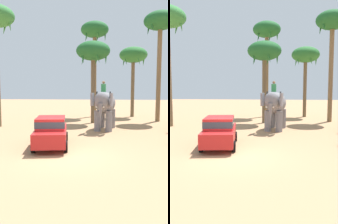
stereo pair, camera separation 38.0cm
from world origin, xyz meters
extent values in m
plane|color=tan|center=(0.00, 0.00, 0.00)|extent=(120.00, 120.00, 0.00)
cube|color=red|center=(-1.19, 1.90, 0.68)|extent=(2.29, 4.31, 0.76)
cube|color=red|center=(-1.18, 1.81, 1.38)|extent=(1.85, 2.31, 0.64)
cube|color=#2D3842|center=(-1.18, 1.81, 1.38)|extent=(1.88, 2.33, 0.35)
cylinder|color=black|center=(-2.22, 3.04, 0.30)|extent=(0.27, 0.62, 0.60)
cylinder|color=black|center=(-0.54, 3.29, 0.30)|extent=(0.27, 0.62, 0.60)
cylinder|color=black|center=(-1.85, 0.52, 0.30)|extent=(0.27, 0.62, 0.60)
cylinder|color=black|center=(-0.17, 0.77, 0.30)|extent=(0.27, 0.62, 0.60)
ellipsoid|color=slate|center=(1.91, 7.80, 2.15)|extent=(2.11, 3.33, 1.70)
cylinder|color=slate|center=(2.18, 6.81, 0.80)|extent=(0.52, 0.52, 1.60)
cylinder|color=slate|center=(1.32, 6.96, 0.80)|extent=(0.52, 0.52, 1.60)
cylinder|color=slate|center=(2.50, 8.64, 0.80)|extent=(0.52, 0.52, 1.60)
cylinder|color=slate|center=(1.63, 8.79, 0.80)|extent=(0.52, 0.52, 1.60)
ellipsoid|color=slate|center=(1.63, 6.19, 2.45)|extent=(1.25, 1.17, 1.20)
cube|color=slate|center=(2.36, 6.17, 2.50)|extent=(0.25, 0.81, 0.96)
cube|color=slate|center=(0.94, 6.42, 2.50)|extent=(0.25, 0.81, 0.96)
cone|color=slate|center=(1.55, 5.75, 1.45)|extent=(0.42, 0.42, 1.60)
cone|color=beige|center=(1.82, 5.76, 1.95)|extent=(0.21, 0.57, 0.21)
cone|color=beige|center=(1.31, 5.84, 1.95)|extent=(0.21, 0.57, 0.21)
cube|color=#338C4C|center=(1.76, 6.96, 3.35)|extent=(0.38, 0.29, 0.60)
sphere|color=#8E6647|center=(1.76, 6.96, 3.77)|extent=(0.22, 0.22, 0.22)
cylinder|color=#333338|center=(2.28, 6.87, 2.80)|extent=(0.12, 0.12, 0.55)
cylinder|color=#333338|center=(1.25, 7.05, 2.80)|extent=(0.12, 0.12, 0.55)
cone|color=#337A38|center=(-6.13, 8.52, 8.87)|extent=(0.40, 0.92, 1.64)
cone|color=#337A38|center=(-6.96, 9.66, 8.87)|extent=(0.91, 0.57, 1.67)
cylinder|color=brown|center=(7.24, 13.01, 4.85)|extent=(0.44, 0.44, 9.71)
ellipsoid|color=#1E5B28|center=(7.24, 13.01, 9.91)|extent=(3.20, 3.20, 1.80)
cone|color=#1E5B28|center=(7.61, 14.15, 9.41)|extent=(0.91, 0.57, 1.67)
cone|color=#1E5B28|center=(6.27, 13.72, 9.41)|extent=(0.73, 0.83, 1.69)
cone|color=#1E5B28|center=(6.27, 12.31, 9.41)|extent=(0.73, 0.83, 1.69)
cylinder|color=brown|center=(0.70, 16.63, 4.93)|extent=(0.44, 0.44, 9.87)
ellipsoid|color=#1E5B28|center=(0.70, 16.63, 10.07)|extent=(3.20, 3.20, 1.80)
cone|color=#1E5B28|center=(1.90, 16.63, 9.57)|extent=(0.40, 0.92, 1.64)
cone|color=#1E5B28|center=(1.07, 17.78, 9.57)|extent=(0.91, 0.57, 1.67)
cone|color=#1E5B28|center=(-0.27, 17.34, 9.57)|extent=(0.73, 0.83, 1.69)
cone|color=#1E5B28|center=(-0.27, 15.93, 9.57)|extent=(0.73, 0.83, 1.69)
cone|color=#1E5B28|center=(1.07, 15.49, 9.57)|extent=(0.91, 0.57, 1.67)
cylinder|color=brown|center=(0.76, 11.39, 3.32)|extent=(0.40, 0.40, 6.64)
ellipsoid|color=#1E5B28|center=(0.76, 11.39, 6.84)|extent=(3.20, 3.20, 1.80)
cone|color=#1E5B28|center=(1.96, 11.39, 6.34)|extent=(0.40, 0.92, 1.64)
cone|color=#1E5B28|center=(1.13, 12.53, 6.34)|extent=(0.91, 0.57, 1.67)
cone|color=#1E5B28|center=(-0.21, 12.10, 6.34)|extent=(0.73, 0.83, 1.69)
cone|color=#1E5B28|center=(-0.21, 10.68, 6.34)|extent=(0.73, 0.83, 1.69)
cone|color=#1E5B28|center=(1.13, 10.25, 6.34)|extent=(0.91, 0.57, 1.67)
cylinder|color=brown|center=(5.16, 16.87, 3.50)|extent=(0.40, 0.40, 7.00)
ellipsoid|color=#286B2D|center=(5.16, 16.87, 7.20)|extent=(3.20, 3.20, 1.80)
cone|color=#286B2D|center=(6.36, 16.87, 6.70)|extent=(0.40, 0.92, 1.64)
cone|color=#286B2D|center=(5.53, 18.01, 6.70)|extent=(0.91, 0.57, 1.67)
cone|color=#286B2D|center=(4.19, 17.58, 6.70)|extent=(0.73, 0.83, 1.69)
cone|color=#286B2D|center=(4.19, 16.17, 6.70)|extent=(0.73, 0.83, 1.69)
cone|color=#286B2D|center=(5.53, 15.73, 6.70)|extent=(0.91, 0.57, 1.67)
camera|label=1|loc=(1.77, -11.07, 3.29)|focal=37.57mm
camera|label=2|loc=(2.14, -11.04, 3.29)|focal=37.57mm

